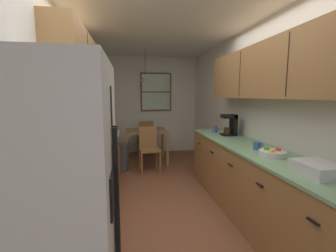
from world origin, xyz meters
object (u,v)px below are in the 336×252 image
at_px(stove_range, 76,216).
at_px(trash_bin, 121,157).
at_px(mug_spare, 215,129).
at_px(table_serving_bowl, 144,129).
at_px(mug_by_coffeemaker, 257,146).
at_px(dining_chair_far, 146,136).
at_px(refrigerator, 51,216).
at_px(coffee_maker, 231,124).
at_px(microwave_over_range, 53,76).
at_px(dining_chair_near, 149,147).
at_px(fruit_bowl, 272,153).
at_px(dining_table, 146,135).
at_px(storage_canister, 84,147).
at_px(dish_rack, 318,169).

xyz_separation_m(stove_range, trash_bin, (0.29, 2.62, -0.19)).
distance_m(mug_spare, table_serving_bowl, 1.91).
bearing_deg(mug_by_coffeemaker, dining_chair_far, 107.99).
height_order(refrigerator, table_serving_bowl, refrigerator).
bearing_deg(dining_chair_far, table_serving_bowl, -98.47).
relative_size(coffee_maker, mug_by_coffeemaker, 2.77).
bearing_deg(microwave_over_range, table_serving_bowl, 73.93).
height_order(microwave_over_range, table_serving_bowl, microwave_over_range).
bearing_deg(dining_chair_near, stove_range, -108.93).
xyz_separation_m(refrigerator, fruit_bowl, (1.92, 0.82, 0.07)).
xyz_separation_m(microwave_over_range, fruit_bowl, (2.08, 0.10, -0.76)).
bearing_deg(stove_range, mug_by_coffeemaker, 11.51).
distance_m(refrigerator, dining_chair_near, 3.36).
bearing_deg(coffee_maker, dining_chair_far, 116.72).
bearing_deg(mug_spare, mug_by_coffeemaker, -88.74).
xyz_separation_m(dining_table, fruit_bowl, (1.11, -3.03, 0.31)).
bearing_deg(dining_chair_near, coffee_maker, -43.41).
bearing_deg(refrigerator, coffee_maker, 45.58).
relative_size(stove_range, table_serving_bowl, 6.32).
bearing_deg(dining_chair_near, mug_spare, -37.93).
distance_m(dining_table, table_serving_bowl, 0.17).
bearing_deg(mug_spare, refrigerator, -128.46).
bearing_deg(storage_canister, trash_bin, 81.88).
relative_size(stove_range, mug_spare, 9.99).
xyz_separation_m(refrigerator, stove_range, (-0.04, 0.72, -0.39)).
distance_m(fruit_bowl, dish_rack, 0.57).
relative_size(dining_table, dish_rack, 2.72).
relative_size(microwave_over_range, trash_bin, 1.02).
xyz_separation_m(trash_bin, table_serving_bowl, (0.51, 0.58, 0.49)).
xyz_separation_m(dining_table, dining_chair_near, (0.01, -0.61, -0.13)).
bearing_deg(dining_chair_far, microwave_over_range, -104.99).
bearing_deg(coffee_maker, trash_bin, 145.01).
xyz_separation_m(refrigerator, mug_spare, (1.90, 2.39, 0.09)).
xyz_separation_m(dish_rack, table_serving_bowl, (-1.17, 3.67, -0.17)).
relative_size(coffee_maker, table_serving_bowl, 1.95).
relative_size(mug_spare, fruit_bowl, 0.40).
xyz_separation_m(trash_bin, dish_rack, (1.68, -3.09, 0.66)).
bearing_deg(trash_bin, storage_canister, -98.12).
height_order(mug_spare, table_serving_bowl, mug_spare).
height_order(microwave_over_range, dish_rack, microwave_over_range).
relative_size(dining_table, dining_chair_far, 1.03).
height_order(trash_bin, storage_canister, storage_canister).
height_order(dining_chair_near, mug_spare, mug_spare).
xyz_separation_m(coffee_maker, fruit_bowl, (-0.12, -1.27, -0.14)).
bearing_deg(storage_canister, dining_chair_far, 74.50).
relative_size(refrigerator, mug_spare, 15.65).
height_order(stove_range, table_serving_bowl, stove_range).
bearing_deg(microwave_over_range, dining_table, 72.83).
bearing_deg(refrigerator, fruit_bowl, 23.02).
distance_m(stove_range, dining_table, 3.25).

